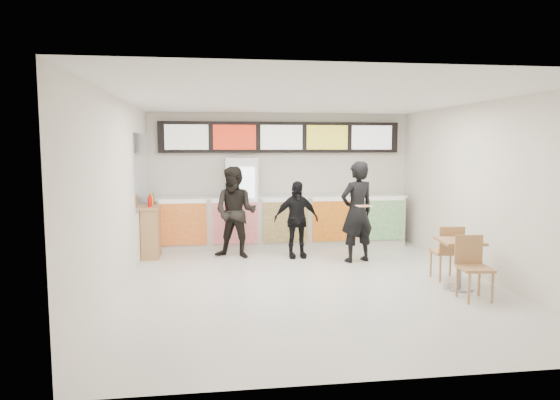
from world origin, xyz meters
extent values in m
plane|color=beige|center=(0.00, 0.00, 0.00)|extent=(7.00, 7.00, 0.00)
plane|color=white|center=(0.00, 0.00, 3.00)|extent=(7.00, 7.00, 0.00)
plane|color=silver|center=(0.00, 3.50, 1.50)|extent=(6.00, 0.00, 6.00)
plane|color=silver|center=(-3.00, 0.00, 1.50)|extent=(0.00, 7.00, 7.00)
plane|color=silver|center=(3.00, 0.00, 1.50)|extent=(0.00, 7.00, 7.00)
cube|color=silver|center=(0.00, 3.10, 0.55)|extent=(5.50, 0.70, 1.10)
cube|color=silver|center=(0.00, 3.10, 1.12)|extent=(5.56, 0.76, 0.04)
cube|color=#D64519|center=(-2.20, 2.72, 0.61)|extent=(0.99, 0.02, 0.90)
cube|color=#E6337B|center=(-1.10, 2.72, 0.61)|extent=(0.99, 0.02, 0.90)
cube|color=brown|center=(0.00, 2.72, 0.61)|extent=(0.99, 0.02, 0.90)
cube|color=gold|center=(1.10, 2.72, 0.61)|extent=(0.99, 0.02, 0.90)
cube|color=green|center=(2.20, 2.72, 0.61)|extent=(0.99, 0.02, 0.90)
cube|color=black|center=(0.00, 3.42, 2.45)|extent=(5.50, 0.12, 0.70)
cube|color=silver|center=(-2.12, 3.35, 2.45)|extent=(0.95, 0.02, 0.55)
cube|color=red|center=(-1.06, 3.35, 2.45)|extent=(0.95, 0.02, 0.55)
cube|color=white|center=(0.00, 3.35, 2.45)|extent=(0.95, 0.02, 0.55)
cube|color=yellow|center=(1.06, 3.35, 2.45)|extent=(0.95, 0.02, 0.55)
cube|color=white|center=(2.12, 3.35, 2.45)|extent=(0.95, 0.02, 0.55)
cube|color=white|center=(-0.93, 3.12, 1.00)|extent=(0.70, 0.65, 2.00)
cube|color=white|center=(-0.93, 2.78, 1.05)|extent=(0.54, 0.02, 1.50)
cylinder|color=#228B19|center=(-1.14, 2.82, 0.45)|extent=(0.07, 0.07, 0.22)
cylinder|color=orange|center=(-1.00, 2.82, 0.45)|extent=(0.07, 0.07, 0.22)
cylinder|color=red|center=(-0.86, 2.82, 0.45)|extent=(0.07, 0.07, 0.22)
cylinder|color=blue|center=(-0.72, 2.82, 0.45)|extent=(0.07, 0.07, 0.22)
cylinder|color=orange|center=(-1.14, 2.82, 0.83)|extent=(0.07, 0.07, 0.22)
cylinder|color=red|center=(-1.00, 2.82, 0.83)|extent=(0.07, 0.07, 0.22)
cylinder|color=blue|center=(-0.86, 2.82, 0.83)|extent=(0.07, 0.07, 0.22)
cylinder|color=#228B19|center=(-0.72, 2.82, 0.83)|extent=(0.07, 0.07, 0.22)
cylinder|color=red|center=(-1.14, 2.82, 1.21)|extent=(0.07, 0.07, 0.22)
cylinder|color=blue|center=(-1.00, 2.82, 1.21)|extent=(0.07, 0.07, 0.22)
cylinder|color=#228B19|center=(-0.86, 2.82, 1.21)|extent=(0.07, 0.07, 0.22)
cylinder|color=orange|center=(-0.72, 2.82, 1.21)|extent=(0.07, 0.07, 0.22)
cylinder|color=blue|center=(-1.14, 2.82, 1.59)|extent=(0.07, 0.07, 0.22)
cylinder|color=#228B19|center=(-1.00, 2.82, 1.59)|extent=(0.07, 0.07, 0.22)
cylinder|color=orange|center=(-0.86, 2.82, 1.59)|extent=(0.07, 0.07, 0.22)
cylinder|color=red|center=(-0.72, 2.82, 1.59)|extent=(0.07, 0.07, 0.22)
cube|color=#B2B7BF|center=(-2.99, 2.45, 1.75)|extent=(0.01, 2.00, 1.50)
imported|color=black|center=(1.20, 1.39, 0.98)|extent=(0.82, 0.66, 1.96)
imported|color=black|center=(-1.12, 2.06, 0.92)|extent=(1.09, 0.97, 1.85)
imported|color=black|center=(0.10, 1.90, 0.78)|extent=(0.94, 0.45, 1.56)
cube|color=beige|center=(1.20, 0.94, 1.15)|extent=(0.28, 0.28, 0.01)
cone|color=#CC7233|center=(1.20, 0.94, 1.16)|extent=(0.36, 0.36, 0.02)
cube|color=tan|center=(2.27, -0.66, 0.77)|extent=(0.69, 0.69, 0.04)
cylinder|color=gray|center=(2.27, -0.66, 0.38)|extent=(0.08, 0.08, 0.76)
cylinder|color=gray|center=(2.27, -0.66, 0.02)|extent=(0.46, 0.46, 0.03)
cube|color=tan|center=(2.21, -1.24, 0.47)|extent=(0.48, 0.48, 0.04)
cube|color=tan|center=(2.21, -1.04, 0.71)|extent=(0.42, 0.07, 0.44)
cube|color=tan|center=(2.33, -0.09, 0.47)|extent=(0.48, 0.48, 0.04)
cube|color=tan|center=(2.33, -0.29, 0.71)|extent=(0.42, 0.07, 0.44)
cube|color=tan|center=(-2.82, 2.44, 0.50)|extent=(0.33, 0.88, 0.99)
cube|color=tan|center=(-2.82, 2.44, 1.02)|extent=(0.38, 0.93, 0.04)
cylinder|color=red|center=(-2.82, 2.20, 1.14)|extent=(0.07, 0.07, 0.20)
cylinder|color=red|center=(-2.82, 2.38, 1.14)|extent=(0.07, 0.07, 0.20)
cylinder|color=yellow|center=(-2.82, 2.57, 1.14)|extent=(0.07, 0.07, 0.20)
cylinder|color=brown|center=(-2.82, 2.75, 1.14)|extent=(0.07, 0.07, 0.20)
camera|label=1|loc=(-1.59, -7.92, 2.25)|focal=32.00mm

